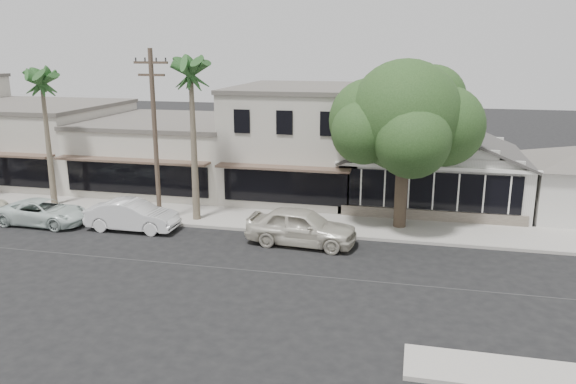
% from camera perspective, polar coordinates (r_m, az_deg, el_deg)
% --- Properties ---
extents(ground, '(140.00, 140.00, 0.00)m').
position_cam_1_polar(ground, '(23.11, 2.05, -8.50)').
color(ground, black).
rests_on(ground, ground).
extents(sidewalk_north, '(90.00, 3.50, 0.15)m').
position_cam_1_polar(sidewalk_north, '(31.44, -10.00, -2.29)').
color(sidewalk_north, '#9E9991').
rests_on(sidewalk_north, ground).
extents(corner_shop, '(10.40, 8.60, 5.10)m').
position_cam_1_polar(corner_shop, '(34.00, 14.51, 3.15)').
color(corner_shop, silver).
rests_on(corner_shop, ground).
extents(row_building_near, '(8.00, 10.00, 6.50)m').
position_cam_1_polar(row_building_near, '(35.58, 1.52, 5.13)').
color(row_building_near, '#B9B3A7').
rests_on(row_building_near, ground).
extents(row_building_midnear, '(10.00, 10.00, 4.20)m').
position_cam_1_polar(row_building_midnear, '(38.56, -11.74, 3.82)').
color(row_building_midnear, beige).
rests_on(row_building_midnear, ground).
extents(row_building_midfar, '(11.00, 10.00, 5.00)m').
position_cam_1_polar(row_building_midfar, '(43.91, -24.37, 4.64)').
color(row_building_midfar, '#B9B3A7').
rests_on(row_building_midfar, ground).
extents(utility_pole, '(1.80, 0.24, 9.00)m').
position_cam_1_polar(utility_pole, '(29.46, -13.37, 5.83)').
color(utility_pole, brown).
rests_on(utility_pole, ground).
extents(car_0, '(5.34, 2.47, 1.77)m').
position_cam_1_polar(car_0, '(26.34, 1.37, -3.52)').
color(car_0, beige).
rests_on(car_0, ground).
extents(car_1, '(4.68, 1.68, 1.54)m').
position_cam_1_polar(car_1, '(29.51, -15.53, -2.31)').
color(car_1, silver).
rests_on(car_1, ground).
extents(car_2, '(4.80, 2.32, 1.32)m').
position_cam_1_polar(car_2, '(32.05, -23.57, -1.89)').
color(car_2, silver).
rests_on(car_2, ground).
extents(shade_tree, '(7.69, 6.96, 8.54)m').
position_cam_1_polar(shade_tree, '(28.41, 11.66, 7.30)').
color(shade_tree, '#4E3F2F').
rests_on(shade_tree, ground).
extents(palm_east, '(3.01, 3.01, 9.05)m').
position_cam_1_polar(palm_east, '(29.08, -9.86, 11.80)').
color(palm_east, '#726651').
rests_on(palm_east, ground).
extents(palm_mid, '(3.30, 3.30, 8.34)m').
position_cam_1_polar(palm_mid, '(34.41, -23.75, 10.18)').
color(palm_mid, '#726651').
rests_on(palm_mid, ground).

